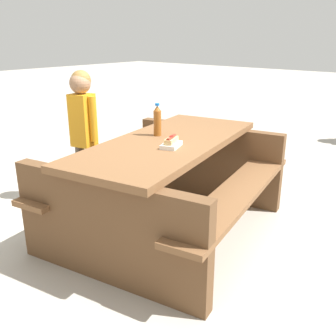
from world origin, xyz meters
The scene contains 5 objects.
ground_plane centered at (0.00, 0.00, 0.00)m, with size 30.00×30.00×0.00m, color #ADA599.
picnic_table centered at (0.00, 0.00, 0.44)m, with size 2.04×1.72×0.75m.
soda_bottle centered at (-0.05, -0.15, 0.87)m, with size 0.06×0.06×0.25m.
hotdog_tray centered at (0.14, 0.15, 0.78)m, with size 0.21×0.17×0.08m.
child_in_coat centered at (0.07, -0.94, 0.78)m, with size 0.21×0.29×1.21m.
Camera 1 is at (2.12, 1.80, 1.50)m, focal length 40.80 mm.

